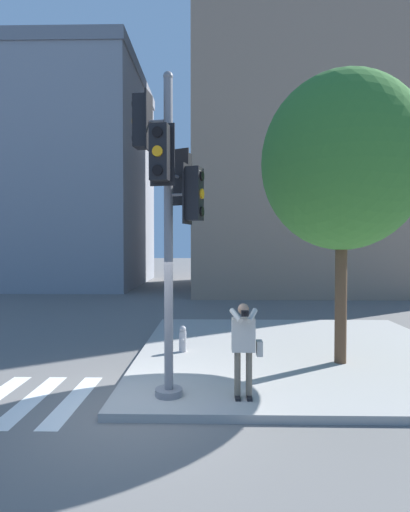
{
  "coord_description": "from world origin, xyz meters",
  "views": [
    {
      "loc": [
        1.3,
        -6.64,
        2.79
      ],
      "look_at": [
        1.17,
        0.34,
        2.6
      ],
      "focal_mm": 28.0,
      "sensor_mm": 36.0,
      "label": 1
    }
  ],
  "objects_px": {
    "person_photographer": "(244,342)",
    "fire_hydrant": "(183,339)",
    "street_tree": "(342,162)",
    "traffic_signal_pole": "(169,195)"
  },
  "relations": [
    {
      "from": "traffic_signal_pole",
      "to": "street_tree",
      "type": "distance_m",
      "value": 4.28
    },
    {
      "from": "traffic_signal_pole",
      "to": "street_tree",
      "type": "height_order",
      "value": "street_tree"
    },
    {
      "from": "person_photographer",
      "to": "traffic_signal_pole",
      "type": "bearing_deg",
      "value": 176.87
    },
    {
      "from": "person_photographer",
      "to": "street_tree",
      "type": "distance_m",
      "value": 4.72
    },
    {
      "from": "traffic_signal_pole",
      "to": "street_tree",
      "type": "bearing_deg",
      "value": 29.54
    },
    {
      "from": "traffic_signal_pole",
      "to": "person_photographer",
      "type": "bearing_deg",
      "value": -3.13
    },
    {
      "from": "traffic_signal_pole",
      "to": "fire_hydrant",
      "type": "height_order",
      "value": "traffic_signal_pole"
    },
    {
      "from": "person_photographer",
      "to": "fire_hydrant",
      "type": "height_order",
      "value": "person_photographer"
    },
    {
      "from": "person_photographer",
      "to": "street_tree",
      "type": "bearing_deg",
      "value": 42.41
    },
    {
      "from": "street_tree",
      "to": "fire_hydrant",
      "type": "relative_size",
      "value": 9.96
    }
  ]
}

